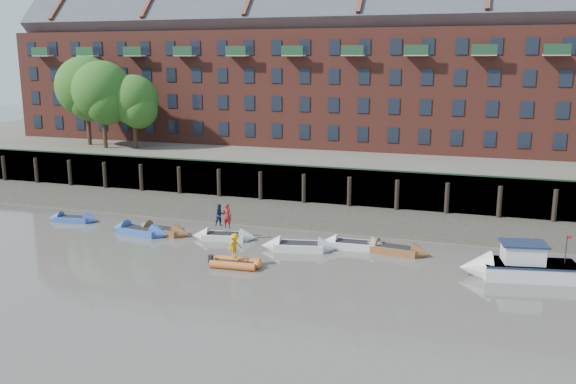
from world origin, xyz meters
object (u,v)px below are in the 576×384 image
at_px(rowboat_1, 140,231).
at_px(person_rower_a, 227,216).
at_px(rowboat_6, 395,250).
at_px(rowboat_2, 162,231).
at_px(rowboat_5, 354,245).
at_px(person_rower_b, 220,215).
at_px(rib_tender, 237,263).
at_px(person_rib_crew, 235,246).
at_px(rowboat_4, 299,246).
at_px(rowboat_0, 73,219).
at_px(motor_launch, 510,266).
at_px(rowboat_3, 224,236).

xyz_separation_m(rowboat_1, person_rower_a, (6.56, 0.64, 1.50)).
xyz_separation_m(rowboat_1, rowboat_6, (18.02, 1.33, -0.01)).
xyz_separation_m(rowboat_2, rowboat_5, (13.82, 0.96, 0.00)).
distance_m(rowboat_5, person_rower_b, 9.52).
relative_size(rowboat_5, rib_tender, 1.50).
distance_m(rowboat_2, person_rower_a, 5.31).
relative_size(person_rower_b, person_rib_crew, 1.01).
distance_m(rowboat_1, rowboat_2, 1.57).
bearing_deg(person_rower_b, rib_tender, -104.05).
bearing_deg(rowboat_6, rowboat_4, -159.62).
relative_size(rib_tender, person_rower_b, 2.00).
relative_size(person_rower_a, person_rib_crew, 1.11).
height_order(rowboat_4, person_rib_crew, person_rib_crew).
bearing_deg(person_rower_b, rowboat_0, 130.01).
distance_m(rowboat_2, motor_launch, 23.53).
bearing_deg(rowboat_5, person_rower_b, -178.61).
bearing_deg(person_rower_a, person_rib_crew, 118.53).
distance_m(motor_launch, person_rower_a, 18.49).
height_order(rowboat_0, rowboat_1, rowboat_1).
bearing_deg(motor_launch, rowboat_4, -15.06).
bearing_deg(rib_tender, rowboat_4, 54.81).
distance_m(motor_launch, person_rib_crew, 16.08).
xyz_separation_m(rowboat_0, motor_launch, (31.68, -2.50, 0.47)).
height_order(rowboat_2, person_rower_b, person_rower_b).
bearing_deg(rowboat_6, motor_launch, -11.20).
relative_size(rowboat_1, person_rib_crew, 3.17).
relative_size(rowboat_5, rowboat_6, 0.99).
bearing_deg(rowboat_1, person_rower_b, 15.52).
bearing_deg(person_rower_a, person_rower_b, -21.16).
height_order(rowboat_2, rowboat_5, rowboat_5).
distance_m(rib_tender, person_rower_b, 6.41).
relative_size(rowboat_5, person_rib_crew, 3.01).
height_order(rowboat_4, person_rower_a, person_rower_a).
xyz_separation_m(rowboat_3, rowboat_4, (5.66, -0.66, 0.03)).
relative_size(rowboat_2, person_rib_crew, 3.04).
bearing_deg(rowboat_3, rowboat_0, 165.26).
bearing_deg(rowboat_0, rowboat_5, -7.99).
relative_size(rowboat_1, rowboat_6, 1.04).
bearing_deg(person_rower_a, rowboat_2, 1.09).
relative_size(rowboat_2, person_rower_b, 3.02).
bearing_deg(person_rib_crew, rib_tender, -86.50).
bearing_deg(rowboat_4, rowboat_3, 161.67).
height_order(rowboat_1, motor_launch, motor_launch).
height_order(rowboat_1, rowboat_6, rowboat_1).
relative_size(rowboat_2, rib_tender, 1.51).
relative_size(rowboat_0, rowboat_4, 0.81).
height_order(rowboat_0, person_rib_crew, person_rib_crew).
bearing_deg(person_rower_a, rowboat_3, -1.04).
bearing_deg(rowboat_2, rowboat_0, -179.30).
xyz_separation_m(rowboat_2, rowboat_4, (10.49, -0.58, 0.02)).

